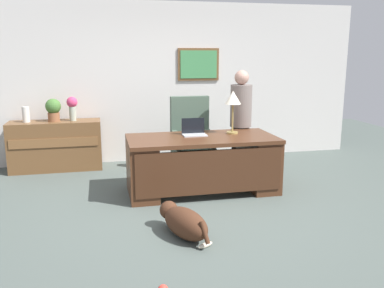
% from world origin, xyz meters
% --- Properties ---
extents(ground_plane, '(12.00, 12.00, 0.00)m').
position_xyz_m(ground_plane, '(0.00, 0.00, 0.00)').
color(ground_plane, '#4C5651').
extents(back_wall, '(7.00, 0.16, 2.70)m').
position_xyz_m(back_wall, '(0.00, 2.60, 1.35)').
color(back_wall, silver).
rests_on(back_wall, ground_plane).
extents(desk, '(1.98, 0.93, 0.75)m').
position_xyz_m(desk, '(0.23, 0.66, 0.41)').
color(desk, '#4C2B19').
rests_on(desk, ground_plane).
extents(credenza, '(1.42, 0.50, 0.79)m').
position_xyz_m(credenza, '(-1.80, 2.25, 0.40)').
color(credenza, brown).
rests_on(credenza, ground_plane).
extents(armchair, '(0.60, 0.59, 1.20)m').
position_xyz_m(armchair, '(0.28, 1.55, 0.52)').
color(armchair, '#475B4C').
rests_on(armchair, ground_plane).
extents(person_standing, '(0.32, 0.32, 1.60)m').
position_xyz_m(person_standing, '(0.98, 1.27, 0.82)').
color(person_standing, '#262323').
rests_on(person_standing, ground_plane).
extents(dog_lying, '(0.52, 0.78, 0.30)m').
position_xyz_m(dog_lying, '(-0.29, -0.67, 0.15)').
color(dog_lying, '#472819').
rests_on(dog_lying, ground_plane).
extents(laptop, '(0.32, 0.22, 0.22)m').
position_xyz_m(laptop, '(0.16, 0.85, 0.81)').
color(laptop, '#B2B5BA').
rests_on(laptop, desk).
extents(desk_lamp, '(0.22, 0.22, 0.59)m').
position_xyz_m(desk_lamp, '(0.70, 0.84, 1.22)').
color(desk_lamp, '#9E8447').
rests_on(desk_lamp, desk).
extents(vase_with_flowers, '(0.17, 0.17, 0.38)m').
position_xyz_m(vase_with_flowers, '(-1.51, 2.25, 1.02)').
color(vase_with_flowers, '#A5AD9A').
rests_on(vase_with_flowers, credenza).
extents(vase_empty, '(0.11, 0.11, 0.24)m').
position_xyz_m(vase_empty, '(-2.21, 2.25, 0.91)').
color(vase_empty, silver).
rests_on(vase_empty, credenza).
extents(potted_plant, '(0.24, 0.24, 0.36)m').
position_xyz_m(potted_plant, '(-1.80, 2.25, 0.99)').
color(potted_plant, brown).
rests_on(potted_plant, credenza).
extents(dog_toy_bone, '(0.18, 0.13, 0.05)m').
position_xyz_m(dog_toy_bone, '(-0.14, -0.97, 0.03)').
color(dog_toy_bone, beige).
rests_on(dog_toy_bone, ground_plane).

